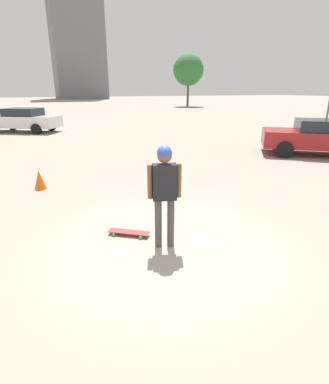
% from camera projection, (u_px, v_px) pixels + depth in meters
% --- Properties ---
extents(ground_plane, '(220.00, 220.00, 0.00)m').
position_uv_depth(ground_plane, '(164.00, 246.00, 5.18)').
color(ground_plane, gray).
extents(person, '(0.53, 0.30, 1.74)m').
position_uv_depth(person, '(164.00, 185.00, 4.82)').
color(person, '#4C4742').
rests_on(person, ground_plane).
extents(skateboard, '(0.72, 0.60, 0.07)m').
position_uv_depth(skateboard, '(129.00, 232.00, 5.53)').
color(skateboard, '#A5332D').
rests_on(skateboard, ground_plane).
extents(car_parked_near, '(4.49, 4.08, 1.42)m').
position_uv_depth(car_parked_near, '(319.00, 137.00, 12.10)').
color(car_parked_near, maroon).
rests_on(car_parked_near, ground_plane).
extents(car_parked_far, '(4.72, 3.92, 1.46)m').
position_uv_depth(car_parked_far, '(23.00, 120.00, 18.74)').
color(car_parked_far, silver).
rests_on(car_parked_far, ground_plane).
extents(building_block_distant, '(13.19, 13.50, 40.91)m').
position_uv_depth(building_block_distant, '(75.00, 19.00, 80.59)').
color(building_block_distant, slate).
rests_on(building_block_distant, ground_plane).
extents(tree_distant, '(4.65, 4.65, 7.70)m').
position_uv_depth(tree_distant, '(188.00, 70.00, 45.67)').
color(tree_distant, brown).
rests_on(tree_distant, ground_plane).
extents(traffic_cone, '(0.32, 0.32, 0.51)m').
position_uv_depth(traffic_cone, '(40.00, 180.00, 8.05)').
color(traffic_cone, orange).
rests_on(traffic_cone, ground_plane).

